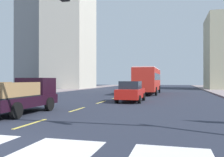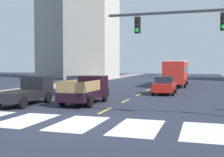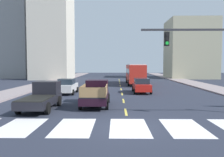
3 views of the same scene
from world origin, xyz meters
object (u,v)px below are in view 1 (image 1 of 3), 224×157
at_px(pickup_stakebed, 24,96).
at_px(city_bus, 148,79).
at_px(sedan_near_left, 34,91).
at_px(sedan_mid, 131,91).

relative_size(pickup_stakebed, city_bus, 0.48).
relative_size(pickup_stakebed, sedan_near_left, 1.18).
bearing_deg(city_bus, pickup_stakebed, -105.55).
height_order(pickup_stakebed, sedan_near_left, pickup_stakebed).
bearing_deg(sedan_near_left, sedan_mid, 5.67).
xyz_separation_m(city_bus, sedan_near_left, (-8.66, -12.53, -1.09)).
bearing_deg(pickup_stakebed, sedan_mid, 58.85).
relative_size(sedan_near_left, sedan_mid, 1.00).
bearing_deg(sedan_near_left, pickup_stakebed, -62.46).
xyz_separation_m(pickup_stakebed, city_bus, (4.79, 19.76, 1.02)).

